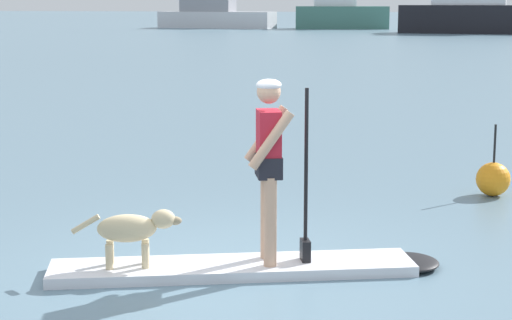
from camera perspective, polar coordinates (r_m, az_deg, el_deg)
The scene contains 8 objects.
ground_plane at distance 8.28m, azimuth -1.53°, elevation -7.35°, with size 400.00×400.00×0.00m, color slate.
paddleboard at distance 8.29m, azimuth 0.06°, elevation -6.97°, with size 3.68×1.79×0.10m.
person_paddler at distance 8.06m, azimuth 0.94°, elevation 0.15°, with size 0.67×0.58×1.72m.
dog at distance 8.14m, azimuth -8.02°, elevation -4.49°, with size 0.97×0.41×0.53m.
moored_boat_starboard at distance 83.20m, azimuth -2.74°, elevation 9.43°, with size 11.43×4.27×11.23m.
moored_boat_port at distance 81.88m, azimuth 5.46°, elevation 9.61°, with size 8.88×4.97×4.91m.
moored_boat_far_port at distance 71.42m, azimuth 14.18°, elevation 9.35°, with size 12.62×3.60×5.23m.
marker_buoy at distance 11.85m, azimuth 15.15°, elevation -1.20°, with size 0.44×0.44×0.94m.
Camera 1 is at (1.95, -7.65, 2.51)m, focal length 61.59 mm.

